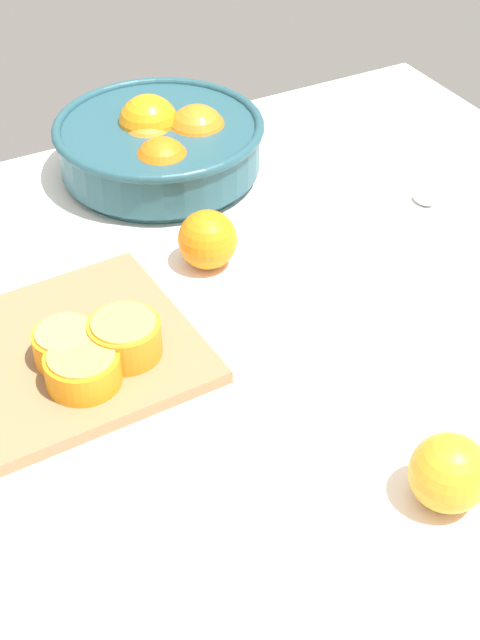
{
  "coord_description": "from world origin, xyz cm",
  "views": [
    {
      "loc": [
        -28.53,
        -61.13,
        60.97
      ],
      "look_at": [
        2.7,
        -2.9,
        6.23
      ],
      "focal_mm": 51.98,
      "sensor_mm": 36.0,
      "label": 1
    }
  ],
  "objects_px": {
    "orange_half_2": "(125,337)",
    "loose_orange_2": "(449,473)",
    "orange_half_0": "(67,345)",
    "fruit_bowl": "(161,145)",
    "spoon": "(442,212)",
    "cutting_board": "(47,360)",
    "orange_half_1": "(83,368)",
    "loose_orange_1": "(208,240)"
  },
  "relations": [
    {
      "from": "orange_half_1",
      "to": "spoon",
      "type": "height_order",
      "value": "orange_half_1"
    },
    {
      "from": "fruit_bowl",
      "to": "orange_half_1",
      "type": "distance_m",
      "value": 0.4
    },
    {
      "from": "loose_orange_1",
      "to": "cutting_board",
      "type": "bearing_deg",
      "value": -160.48
    },
    {
      "from": "cutting_board",
      "to": "loose_orange_2",
      "type": "bearing_deg",
      "value": -53.1
    },
    {
      "from": "cutting_board",
      "to": "loose_orange_2",
      "type": "height_order",
      "value": "loose_orange_2"
    },
    {
      "from": "fruit_bowl",
      "to": "spoon",
      "type": "relative_size",
      "value": 1.77
    },
    {
      "from": "cutting_board",
      "to": "spoon",
      "type": "relative_size",
      "value": 1.93
    },
    {
      "from": "cutting_board",
      "to": "orange_half_2",
      "type": "bearing_deg",
      "value": -26.08
    },
    {
      "from": "orange_half_0",
      "to": "orange_half_1",
      "type": "relative_size",
      "value": 0.9
    },
    {
      "from": "cutting_board",
      "to": "spoon",
      "type": "height_order",
      "value": "cutting_board"
    },
    {
      "from": "orange_half_1",
      "to": "cutting_board",
      "type": "bearing_deg",
      "value": 110.24
    },
    {
      "from": "loose_orange_1",
      "to": "spoon",
      "type": "height_order",
      "value": "loose_orange_1"
    },
    {
      "from": "loose_orange_1",
      "to": "fruit_bowl",
      "type": "bearing_deg",
      "value": 79.91
    },
    {
      "from": "loose_orange_1",
      "to": "loose_orange_2",
      "type": "distance_m",
      "value": 0.39
    },
    {
      "from": "fruit_bowl",
      "to": "cutting_board",
      "type": "relative_size",
      "value": 0.92
    },
    {
      "from": "cutting_board",
      "to": "loose_orange_1",
      "type": "relative_size",
      "value": 4.34
    },
    {
      "from": "orange_half_2",
      "to": "loose_orange_1",
      "type": "bearing_deg",
      "value": 37.41
    },
    {
      "from": "orange_half_2",
      "to": "loose_orange_1",
      "type": "xyz_separation_m",
      "value": [
        0.14,
        0.11,
        -0.0
      ]
    },
    {
      "from": "orange_half_0",
      "to": "orange_half_2",
      "type": "bearing_deg",
      "value": -19.85
    },
    {
      "from": "cutting_board",
      "to": "orange_half_0",
      "type": "relative_size",
      "value": 4.44
    },
    {
      "from": "orange_half_0",
      "to": "loose_orange_1",
      "type": "xyz_separation_m",
      "value": [
        0.2,
        0.09,
        0.0
      ]
    },
    {
      "from": "orange_half_0",
      "to": "orange_half_1",
      "type": "xyz_separation_m",
      "value": [
        0.0,
        -0.04,
        -0.0
      ]
    },
    {
      "from": "orange_half_2",
      "to": "spoon",
      "type": "relative_size",
      "value": 0.48
    },
    {
      "from": "orange_half_0",
      "to": "spoon",
      "type": "relative_size",
      "value": 0.43
    },
    {
      "from": "cutting_board",
      "to": "orange_half_2",
      "type": "height_order",
      "value": "orange_half_2"
    },
    {
      "from": "loose_orange_1",
      "to": "spoon",
      "type": "xyz_separation_m",
      "value": [
        0.29,
        -0.04,
        -0.03
      ]
    },
    {
      "from": "fruit_bowl",
      "to": "spoon",
      "type": "height_order",
      "value": "fruit_bowl"
    },
    {
      "from": "cutting_board",
      "to": "orange_half_1",
      "type": "xyz_separation_m",
      "value": [
        0.02,
        -0.05,
        0.02
      ]
    },
    {
      "from": "spoon",
      "to": "loose_orange_2",
      "type": "bearing_deg",
      "value": -127.52
    },
    {
      "from": "cutting_board",
      "to": "loose_orange_1",
      "type": "xyz_separation_m",
      "value": [
        0.21,
        0.08,
        0.03
      ]
    },
    {
      "from": "orange_half_0",
      "to": "loose_orange_2",
      "type": "relative_size",
      "value": 0.96
    },
    {
      "from": "fruit_bowl",
      "to": "loose_orange_2",
      "type": "bearing_deg",
      "value": -91.15
    },
    {
      "from": "orange_half_0",
      "to": "orange_half_2",
      "type": "distance_m",
      "value": 0.06
    },
    {
      "from": "orange_half_2",
      "to": "fruit_bowl",
      "type": "bearing_deg",
      "value": 59.89
    },
    {
      "from": "orange_half_0",
      "to": "spoon",
      "type": "height_order",
      "value": "orange_half_0"
    },
    {
      "from": "orange_half_1",
      "to": "loose_orange_2",
      "type": "bearing_deg",
      "value": -50.37
    },
    {
      "from": "orange_half_0",
      "to": "spoon",
      "type": "distance_m",
      "value": 0.49
    },
    {
      "from": "fruit_bowl",
      "to": "orange_half_2",
      "type": "relative_size",
      "value": 3.72
    },
    {
      "from": "spoon",
      "to": "loose_orange_1",
      "type": "bearing_deg",
      "value": 171.63
    },
    {
      "from": "cutting_board",
      "to": "orange_half_2",
      "type": "distance_m",
      "value": 0.08
    },
    {
      "from": "orange_half_2",
      "to": "loose_orange_2",
      "type": "bearing_deg",
      "value": -59.3
    },
    {
      "from": "loose_orange_1",
      "to": "spoon",
      "type": "relative_size",
      "value": 0.44
    }
  ]
}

